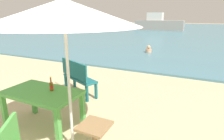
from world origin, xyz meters
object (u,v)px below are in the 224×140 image
(patio_umbrella, at_px, (64,13))
(swimmer_person, at_px, (149,50))
(boat_cargo_ship, at_px, (158,24))
(beer_bottle_amber, at_px, (51,86))
(picnic_table_green, at_px, (42,97))
(bench_teal_center, at_px, (77,76))
(side_table_wood, at_px, (95,136))

(patio_umbrella, xyz_separation_m, swimmer_person, (-0.95, 8.31, -1.88))
(patio_umbrella, height_order, boat_cargo_ship, boat_cargo_ship)
(patio_umbrella, bearing_deg, boat_cargo_ship, 99.18)
(beer_bottle_amber, bearing_deg, swimmer_person, 91.91)
(boat_cargo_ship, bearing_deg, picnic_table_green, -82.54)
(patio_umbrella, relative_size, bench_teal_center, 1.85)
(beer_bottle_amber, relative_size, bench_teal_center, 0.21)
(beer_bottle_amber, height_order, patio_umbrella, patio_umbrella)
(side_table_wood, distance_m, boat_cargo_ship, 26.34)
(side_table_wood, xyz_separation_m, swimmer_person, (-1.36, 8.30, -0.11))
(boat_cargo_ship, bearing_deg, patio_umbrella, -80.82)
(side_table_wood, bearing_deg, swimmer_person, 99.32)
(patio_umbrella, distance_m, bench_teal_center, 2.70)
(beer_bottle_amber, xyz_separation_m, boat_cargo_ship, (-3.51, 25.59, 0.12))
(side_table_wood, bearing_deg, patio_umbrella, -179.76)
(picnic_table_green, height_order, side_table_wood, picnic_table_green)
(picnic_table_green, height_order, beer_bottle_amber, beer_bottle_amber)
(beer_bottle_amber, distance_m, bench_teal_center, 1.62)
(beer_bottle_amber, xyz_separation_m, swimmer_person, (-0.27, 7.97, -0.61))
(side_table_wood, xyz_separation_m, boat_cargo_ship, (-4.61, 25.92, 0.62))
(bench_teal_center, bearing_deg, swimmer_person, 87.76)
(bench_teal_center, xyz_separation_m, boat_cargo_ship, (-2.99, 24.09, 0.43))
(bench_teal_center, relative_size, boat_cargo_ship, 0.18)
(beer_bottle_amber, distance_m, side_table_wood, 1.25)
(patio_umbrella, distance_m, boat_cargo_ship, 26.29)
(picnic_table_green, distance_m, bench_teal_center, 1.64)
(beer_bottle_amber, bearing_deg, boat_cargo_ship, 97.81)
(beer_bottle_amber, bearing_deg, picnic_table_green, -146.24)
(picnic_table_green, bearing_deg, bench_teal_center, 103.06)
(picnic_table_green, xyz_separation_m, swimmer_person, (-0.12, 8.07, -0.41))
(picnic_table_green, relative_size, beer_bottle_amber, 5.28)
(patio_umbrella, relative_size, side_table_wood, 4.26)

